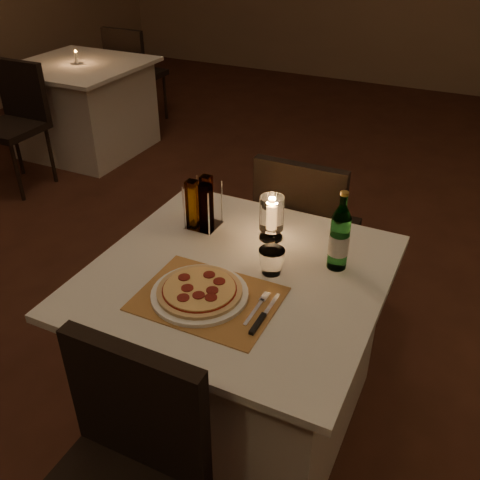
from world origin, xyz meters
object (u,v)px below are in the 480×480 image
at_px(plate, 200,294).
at_px(pizza, 200,290).
at_px(tumbler, 272,261).
at_px(chair_near, 121,470).
at_px(hurricane_candle, 272,215).
at_px(neighbor_table_left, 85,108).
at_px(main_table, 238,349).
at_px(water_bottle, 339,238).
at_px(chair_far, 304,225).

relative_size(plate, pizza, 1.14).
relative_size(pizza, tumbler, 3.06).
relative_size(chair_near, pizza, 3.21).
height_order(hurricane_candle, neighbor_table_left, hurricane_candle).
height_order(main_table, hurricane_candle, hurricane_candle).
bearing_deg(water_bottle, main_table, -149.08).
relative_size(chair_far, pizza, 3.21).
bearing_deg(neighbor_table_left, plate, -42.95).
bearing_deg(neighbor_table_left, pizza, -42.95).
height_order(tumbler, hurricane_candle, hurricane_candle).
xyz_separation_m(pizza, water_bottle, (0.35, 0.36, 0.09)).
relative_size(plate, tumbler, 3.50).
bearing_deg(tumbler, plate, -124.43).
bearing_deg(hurricane_candle, neighbor_table_left, 143.99).
distance_m(plate, pizza, 0.02).
relative_size(plate, neighbor_table_left, 0.32).
xyz_separation_m(chair_far, neighbor_table_left, (-2.42, 1.32, -0.18)).
height_order(tumbler, neighbor_table_left, tumbler).
xyz_separation_m(chair_far, hurricane_candle, (0.02, -0.46, 0.30)).
xyz_separation_m(water_bottle, hurricane_candle, (-0.28, 0.07, -0.02)).
bearing_deg(chair_far, hurricane_candle, -87.64).
bearing_deg(water_bottle, pizza, -134.27).
bearing_deg(pizza, plate, -172.68).
bearing_deg(main_table, tumbler, 24.63).
bearing_deg(chair_near, pizza, 95.33).
xyz_separation_m(main_table, plate, (-0.05, -0.18, 0.38)).
bearing_deg(tumbler, hurricane_candle, 113.16).
distance_m(pizza, tumbler, 0.28).
bearing_deg(main_table, neighbor_table_left, 140.05).
height_order(plate, hurricane_candle, hurricane_candle).
height_order(chair_near, tumbler, chair_near).
height_order(main_table, neighbor_table_left, same).
distance_m(chair_far, tumbler, 0.71).
distance_m(chair_far, neighbor_table_left, 2.76).
height_order(plate, water_bottle, water_bottle).
distance_m(chair_far, water_bottle, 0.69).
bearing_deg(pizza, main_table, 74.51).
distance_m(chair_near, hurricane_candle, 1.01).
bearing_deg(tumbler, pizza, -124.40).
height_order(pizza, hurricane_candle, hurricane_candle).
xyz_separation_m(main_table, tumbler, (0.11, 0.05, 0.41)).
relative_size(plate, water_bottle, 1.08).
relative_size(water_bottle, neighbor_table_left, 0.30).
xyz_separation_m(plate, pizza, (0.00, 0.00, 0.02)).
bearing_deg(water_bottle, tumbler, -145.93).
relative_size(main_table, chair_far, 1.11).
height_order(pizza, tumbler, tumbler).
distance_m(main_table, chair_far, 0.74).
distance_m(tumbler, hurricane_candle, 0.23).
height_order(chair_far, hurricane_candle, hurricane_candle).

